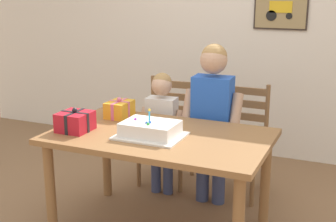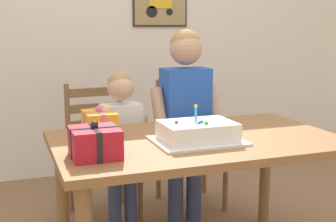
{
  "view_description": "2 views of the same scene",
  "coord_description": "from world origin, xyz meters",
  "px_view_note": "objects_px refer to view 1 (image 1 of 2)",
  "views": [
    {
      "loc": [
        1.23,
        -2.7,
        1.7
      ],
      "look_at": [
        0.03,
        0.06,
        0.88
      ],
      "focal_mm": 49.14,
      "sensor_mm": 36.0,
      "label": 1
    },
    {
      "loc": [
        -0.93,
        -2.1,
        1.31
      ],
      "look_at": [
        -0.13,
        0.08,
        0.87
      ],
      "focal_mm": 48.53,
      "sensor_mm": 36.0,
      "label": 2
    }
  ],
  "objects_px": {
    "gift_box_beside_cake": "(75,122)",
    "child_older": "(212,109)",
    "gift_box_red_large": "(119,109)",
    "chair_right": "(239,139)",
    "dining_table": "(160,147)",
    "child_younger": "(162,122)",
    "chair_left": "(168,130)",
    "birthday_cake": "(150,130)"
  },
  "relations": [
    {
      "from": "chair_right",
      "to": "child_older",
      "type": "relative_size",
      "value": 0.71
    },
    {
      "from": "gift_box_red_large",
      "to": "chair_right",
      "type": "distance_m",
      "value": 1.05
    },
    {
      "from": "dining_table",
      "to": "gift_box_beside_cake",
      "type": "distance_m",
      "value": 0.61
    },
    {
      "from": "gift_box_red_large",
      "to": "chair_left",
      "type": "xyz_separation_m",
      "value": [
        0.13,
        0.62,
        -0.33
      ]
    },
    {
      "from": "chair_right",
      "to": "birthday_cake",
      "type": "bearing_deg",
      "value": -110.4
    },
    {
      "from": "gift_box_beside_cake",
      "to": "chair_left",
      "type": "bearing_deg",
      "value": 77.16
    },
    {
      "from": "dining_table",
      "to": "chair_right",
      "type": "height_order",
      "value": "chair_right"
    },
    {
      "from": "dining_table",
      "to": "child_younger",
      "type": "height_order",
      "value": "child_younger"
    },
    {
      "from": "gift_box_beside_cake",
      "to": "chair_right",
      "type": "relative_size",
      "value": 0.24
    },
    {
      "from": "dining_table",
      "to": "chair_left",
      "type": "height_order",
      "value": "chair_left"
    },
    {
      "from": "gift_box_beside_cake",
      "to": "chair_right",
      "type": "distance_m",
      "value": 1.42
    },
    {
      "from": "gift_box_beside_cake",
      "to": "chair_left",
      "type": "relative_size",
      "value": 0.24
    },
    {
      "from": "child_older",
      "to": "birthday_cake",
      "type": "bearing_deg",
      "value": -107.34
    },
    {
      "from": "gift_box_beside_cake",
      "to": "child_older",
      "type": "relative_size",
      "value": 0.17
    },
    {
      "from": "dining_table",
      "to": "child_older",
      "type": "height_order",
      "value": "child_older"
    },
    {
      "from": "gift_box_red_large",
      "to": "gift_box_beside_cake",
      "type": "xyz_separation_m",
      "value": [
        -0.11,
        -0.43,
        0.0
      ]
    },
    {
      "from": "dining_table",
      "to": "child_younger",
      "type": "relative_size",
      "value": 1.43
    },
    {
      "from": "chair_right",
      "to": "child_younger",
      "type": "xyz_separation_m",
      "value": [
        -0.58,
        -0.29,
        0.16
      ]
    },
    {
      "from": "chair_left",
      "to": "chair_right",
      "type": "height_order",
      "value": "same"
    },
    {
      "from": "gift_box_red_large",
      "to": "child_younger",
      "type": "distance_m",
      "value": 0.43
    },
    {
      "from": "dining_table",
      "to": "gift_box_red_large",
      "type": "relative_size",
      "value": 6.62
    },
    {
      "from": "child_younger",
      "to": "child_older",
      "type": "bearing_deg",
      "value": -0.08
    },
    {
      "from": "chair_right",
      "to": "child_younger",
      "type": "height_order",
      "value": "child_younger"
    },
    {
      "from": "dining_table",
      "to": "chair_left",
      "type": "relative_size",
      "value": 1.61
    },
    {
      "from": "child_younger",
      "to": "gift_box_beside_cake",
      "type": "bearing_deg",
      "value": -112.2
    },
    {
      "from": "chair_right",
      "to": "dining_table",
      "type": "bearing_deg",
      "value": -110.21
    },
    {
      "from": "gift_box_red_large",
      "to": "child_older",
      "type": "height_order",
      "value": "child_older"
    },
    {
      "from": "dining_table",
      "to": "child_older",
      "type": "relative_size",
      "value": 1.15
    },
    {
      "from": "birthday_cake",
      "to": "gift_box_beside_cake",
      "type": "xyz_separation_m",
      "value": [
        -0.53,
        -0.09,
        0.02
      ]
    },
    {
      "from": "dining_table",
      "to": "gift_box_red_large",
      "type": "bearing_deg",
      "value": 150.57
    },
    {
      "from": "gift_box_red_large",
      "to": "child_older",
      "type": "xyz_separation_m",
      "value": [
        0.64,
        0.33,
        -0.01
      ]
    },
    {
      "from": "child_older",
      "to": "gift_box_red_large",
      "type": "bearing_deg",
      "value": -152.22
    },
    {
      "from": "chair_right",
      "to": "child_younger",
      "type": "bearing_deg",
      "value": -153.62
    },
    {
      "from": "chair_left",
      "to": "chair_right",
      "type": "distance_m",
      "value": 0.65
    },
    {
      "from": "gift_box_red_large",
      "to": "child_younger",
      "type": "height_order",
      "value": "child_younger"
    },
    {
      "from": "chair_left",
      "to": "chair_right",
      "type": "relative_size",
      "value": 1.0
    },
    {
      "from": "dining_table",
      "to": "chair_left",
      "type": "xyz_separation_m",
      "value": [
        -0.33,
        0.88,
        -0.17
      ]
    },
    {
      "from": "birthday_cake",
      "to": "child_older",
      "type": "distance_m",
      "value": 0.71
    },
    {
      "from": "dining_table",
      "to": "gift_box_beside_cake",
      "type": "bearing_deg",
      "value": -163.31
    },
    {
      "from": "gift_box_red_large",
      "to": "child_younger",
      "type": "bearing_deg",
      "value": 58.81
    },
    {
      "from": "dining_table",
      "to": "gift_box_beside_cake",
      "type": "height_order",
      "value": "gift_box_beside_cake"
    },
    {
      "from": "dining_table",
      "to": "birthday_cake",
      "type": "height_order",
      "value": "birthday_cake"
    }
  ]
}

